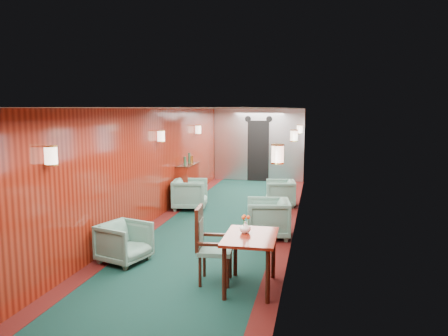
# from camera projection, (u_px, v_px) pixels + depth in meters

# --- Properties ---
(room) EXTENTS (12.00, 12.10, 2.40)m
(room) POSITION_uv_depth(u_px,v_px,m) (219.00, 147.00, 8.66)
(room) COLOR #0C2C25
(room) RESTS_ON ground
(bulkhead) EXTENTS (2.98, 0.17, 2.39)m
(bulkhead) POSITION_uv_depth(u_px,v_px,m) (258.00, 145.00, 14.45)
(bulkhead) COLOR silver
(bulkhead) RESTS_ON ground
(windows_right) EXTENTS (0.02, 8.60, 0.80)m
(windows_right) POSITION_uv_depth(u_px,v_px,m) (295.00, 157.00, 8.62)
(windows_right) COLOR silver
(windows_right) RESTS_ON ground
(wall_sconces) EXTENTS (2.97, 7.97, 0.25)m
(wall_sconces) POSITION_uv_depth(u_px,v_px,m) (225.00, 137.00, 9.19)
(wall_sconces) COLOR #FFE4C6
(wall_sconces) RESTS_ON ground
(dining_table) EXTENTS (0.70, 0.98, 0.73)m
(dining_table) POSITION_uv_depth(u_px,v_px,m) (250.00, 244.00, 5.77)
(dining_table) COLOR maroon
(dining_table) RESTS_ON ground
(side_chair) EXTENTS (0.52, 0.54, 1.06)m
(side_chair) POSITION_uv_depth(u_px,v_px,m) (208.00, 242.00, 6.00)
(side_chair) COLOR #225049
(side_chair) RESTS_ON ground
(credenza) EXTENTS (0.34, 1.09, 1.26)m
(credenza) POSITION_uv_depth(u_px,v_px,m) (188.00, 182.00, 11.24)
(credenza) COLOR maroon
(credenza) RESTS_ON ground
(flower_vase) EXTENTS (0.16, 0.16, 0.16)m
(flower_vase) POSITION_uv_depth(u_px,v_px,m) (245.00, 227.00, 5.86)
(flower_vase) COLOR white
(flower_vase) RESTS_ON dining_table
(armchair_left_near) EXTENTS (0.86, 0.85, 0.63)m
(armchair_left_near) POSITION_uv_depth(u_px,v_px,m) (124.00, 242.00, 6.82)
(armchair_left_near) COLOR #225049
(armchair_left_near) RESTS_ON ground
(armchair_left_far) EXTENTS (0.90, 0.88, 0.72)m
(armchair_left_far) POSITION_uv_depth(u_px,v_px,m) (190.00, 194.00, 10.42)
(armchair_left_far) COLOR #225049
(armchair_left_far) RESTS_ON ground
(armchair_right_near) EXTENTS (0.90, 0.89, 0.72)m
(armchair_right_near) POSITION_uv_depth(u_px,v_px,m) (268.00, 218.00, 8.13)
(armchair_right_near) COLOR #225049
(armchair_right_near) RESTS_ON ground
(armchair_right_far) EXTENTS (0.80, 0.78, 0.65)m
(armchair_right_far) POSITION_uv_depth(u_px,v_px,m) (280.00, 193.00, 10.76)
(armchair_right_far) COLOR #225049
(armchair_right_far) RESTS_ON ground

